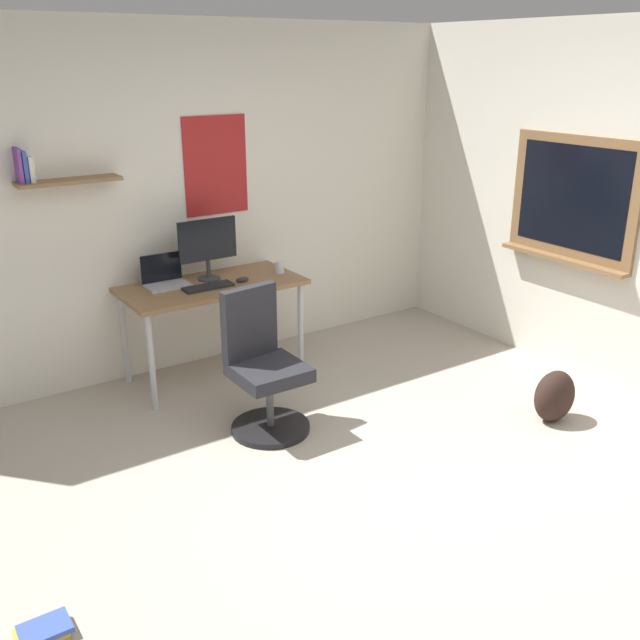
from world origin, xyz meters
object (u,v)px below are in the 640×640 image
object	(u,v)px
monitor_primary	(208,245)
backpack	(554,396)
computer_mouse	(242,280)
book_stack_on_floor	(43,632)
laptop	(165,278)
desk	(212,294)
office_chair	(263,371)
coffee_mug	(279,267)
keyboard	(208,287)

from	to	relation	value
monitor_primary	backpack	xyz separation A→B (m)	(1.54, -2.05, -0.83)
computer_mouse	book_stack_on_floor	bearing A→B (deg)	-136.38
book_stack_on_floor	laptop	bearing A→B (deg)	55.16
desk	backpack	bearing A→B (deg)	-50.95
monitor_primary	office_chair	bearing A→B (deg)	-97.28
laptop	coffee_mug	xyz separation A→B (m)	(0.87, -0.19, -0.01)
laptop	monitor_primary	xyz separation A→B (m)	(0.33, -0.05, 0.22)
office_chair	monitor_primary	world-z (taller)	monitor_primary
keyboard	coffee_mug	size ratio (longest dim) A/B	4.02
office_chair	laptop	world-z (taller)	laptop
desk	coffee_mug	xyz separation A→B (m)	(0.57, -0.03, 0.12)
keyboard	desk	bearing A→B (deg)	50.95
computer_mouse	coffee_mug	bearing A→B (deg)	8.03
desk	keyboard	size ratio (longest dim) A/B	3.61
laptop	monitor_primary	world-z (taller)	monitor_primary
desk	book_stack_on_floor	distance (m)	2.77
coffee_mug	desk	bearing A→B (deg)	176.74
office_chair	keyboard	bearing A→B (deg)	87.83
desk	computer_mouse	bearing A→B (deg)	-21.11
keyboard	backpack	distance (m)	2.54
desk	monitor_primary	size ratio (longest dim) A/B	2.88
office_chair	computer_mouse	bearing A→B (deg)	69.74
keyboard	laptop	bearing A→B (deg)	134.58
keyboard	computer_mouse	world-z (taller)	computer_mouse
computer_mouse	coffee_mug	distance (m)	0.36
computer_mouse	keyboard	bearing A→B (deg)	180.00
desk	book_stack_on_floor	bearing A→B (deg)	-131.99
coffee_mug	backpack	size ratio (longest dim) A/B	0.25
monitor_primary	computer_mouse	xyz separation A→B (m)	(0.18, -0.19, -0.25)
computer_mouse	book_stack_on_floor	xyz separation A→B (m)	(-2.02, -1.92, -0.73)
keyboard	backpack	world-z (taller)	keyboard
desk	office_chair	size ratio (longest dim) A/B	1.41
monitor_primary	backpack	distance (m)	2.69
coffee_mug	backpack	world-z (taller)	coffee_mug
office_chair	monitor_primary	distance (m)	1.21
laptop	desk	bearing A→B (deg)	-27.26
keyboard	backpack	size ratio (longest dim) A/B	1.02
laptop	monitor_primary	size ratio (longest dim) A/B	0.67
laptop	backpack	world-z (taller)	laptop
keyboard	office_chair	bearing A→B (deg)	-92.17
desk	office_chair	distance (m)	0.97
desk	keyboard	world-z (taller)	keyboard
office_chair	coffee_mug	bearing A→B (deg)	53.34
monitor_primary	computer_mouse	bearing A→B (deg)	-46.41
monitor_primary	computer_mouse	world-z (taller)	monitor_primary
laptop	keyboard	bearing A→B (deg)	-45.42
monitor_primary	book_stack_on_floor	size ratio (longest dim) A/B	2.03
book_stack_on_floor	office_chair	bearing A→B (deg)	32.26
computer_mouse	backpack	xyz separation A→B (m)	(1.36, -1.86, -0.58)
coffee_mug	monitor_primary	bearing A→B (deg)	165.43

